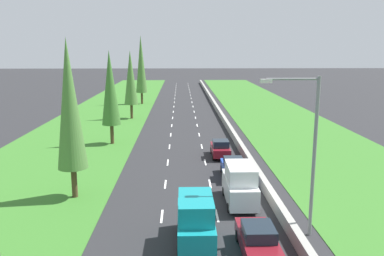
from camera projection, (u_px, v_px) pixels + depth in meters
The scene contains 15 objects.
ground_plane at pixel (184, 115), 63.23m from camera, with size 300.00×300.00×0.00m, color #28282B.
grass_verge_left at pixel (105, 115), 62.86m from camera, with size 14.00×140.00×0.04m, color #387528.
grass_verge_right at pixel (273, 114), 63.63m from camera, with size 14.00×140.00×0.04m, color #387528.
median_barrier at pixel (219, 112), 63.31m from camera, with size 0.44×120.00×0.85m, color #9E9B93.
lane_markings at pixel (184, 115), 63.22m from camera, with size 3.64×116.00×0.01m.
maroon_sedan_right_lane at pixel (258, 240), 20.18m from camera, with size 1.82×4.50×1.64m.
white_van_right_lane at pixel (240, 184), 26.70m from camera, with size 1.96×4.90×2.82m.
teal_van_centre_lane_second at pixel (196, 221), 21.03m from camera, with size 1.96×4.90×2.82m.
blue_hatchback_right_lane at pixel (233, 168), 32.35m from camera, with size 1.74×3.90×1.72m.
maroon_hatchback_right_lane at pixel (220, 149), 38.47m from camera, with size 1.74×3.90×1.72m.
poplar_tree_second at pixel (70, 105), 26.84m from camera, with size 2.08×2.08×11.20m.
poplar_tree_third at pixel (110, 88), 42.70m from camera, with size 2.06×2.06×10.30m.
poplar_tree_fourth at pixel (131, 78), 58.49m from camera, with size 2.05×2.05×10.18m.
poplar_tree_fifth at pixel (141, 64), 73.99m from camera, with size 2.12×2.12×12.89m.
street_light_mast at pixel (309, 146), 21.44m from camera, with size 3.20×0.28×9.00m.
Camera 1 is at (-0.53, -2.41, 10.43)m, focal length 36.93 mm.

